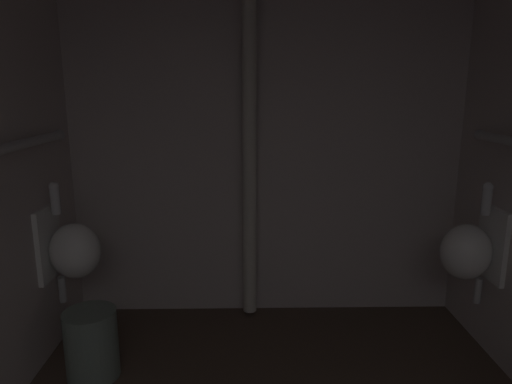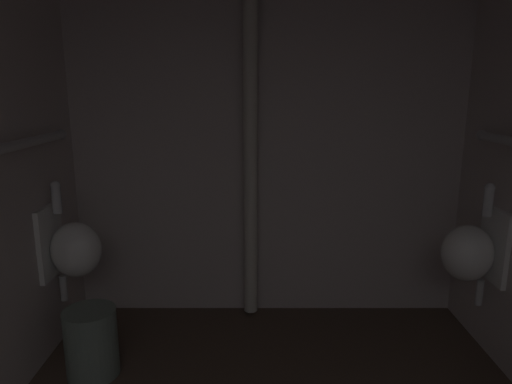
{
  "view_description": "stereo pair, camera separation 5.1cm",
  "coord_description": "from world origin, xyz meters",
  "px_view_note": "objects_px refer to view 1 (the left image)",
  "views": [
    {
      "loc": [
        -0.13,
        0.34,
        1.6
      ],
      "look_at": [
        -0.09,
        2.77,
        1.05
      ],
      "focal_mm": 32.49,
      "sensor_mm": 36.0,
      "label": 1
    },
    {
      "loc": [
        -0.08,
        0.34,
        1.6
      ],
      "look_at": [
        -0.09,
        2.77,
        1.05
      ],
      "focal_mm": 32.49,
      "sensor_mm": 36.0,
      "label": 2
    }
  ],
  "objects_px": {
    "standpipe_back_wall": "(249,147)",
    "waste_bin": "(92,344)",
    "urinal_left_mid": "(71,249)",
    "urinal_right_far": "(470,250)"
  },
  "relations": [
    {
      "from": "urinal_right_far",
      "to": "urinal_left_mid",
      "type": "bearing_deg",
      "value": 178.5
    },
    {
      "from": "standpipe_back_wall",
      "to": "waste_bin",
      "type": "height_order",
      "value": "standpipe_back_wall"
    },
    {
      "from": "waste_bin",
      "to": "urinal_left_mid",
      "type": "bearing_deg",
      "value": 121.26
    },
    {
      "from": "urinal_right_far",
      "to": "waste_bin",
      "type": "distance_m",
      "value": 2.26
    },
    {
      "from": "urinal_left_mid",
      "to": "urinal_right_far",
      "type": "height_order",
      "value": "same"
    },
    {
      "from": "urinal_right_far",
      "to": "waste_bin",
      "type": "height_order",
      "value": "urinal_right_far"
    },
    {
      "from": "urinal_left_mid",
      "to": "waste_bin",
      "type": "xyz_separation_m",
      "value": [
        0.19,
        -0.31,
        -0.45
      ]
    },
    {
      "from": "urinal_right_far",
      "to": "waste_bin",
      "type": "bearing_deg",
      "value": -173.71
    },
    {
      "from": "standpipe_back_wall",
      "to": "urinal_left_mid",
      "type": "bearing_deg",
      "value": -158.62
    },
    {
      "from": "urinal_left_mid",
      "to": "urinal_right_far",
      "type": "xyz_separation_m",
      "value": [
        2.39,
        -0.06,
        0.0
      ]
    }
  ]
}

